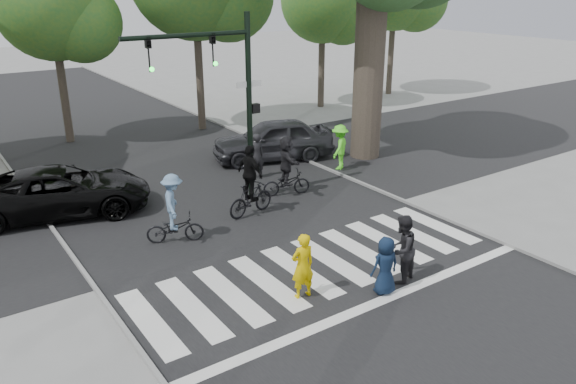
% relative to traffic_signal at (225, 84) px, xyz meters
% --- Properties ---
extents(ground, '(120.00, 120.00, 0.00)m').
position_rel_traffic_signal_xyz_m(ground, '(-0.35, -6.20, -3.90)').
color(ground, gray).
rests_on(ground, ground).
extents(road_stem, '(10.00, 70.00, 0.01)m').
position_rel_traffic_signal_xyz_m(road_stem, '(-0.35, -1.20, -3.90)').
color(road_stem, black).
rests_on(road_stem, ground).
extents(road_cross, '(70.00, 10.00, 0.01)m').
position_rel_traffic_signal_xyz_m(road_cross, '(-0.35, 1.80, -3.89)').
color(road_cross, black).
rests_on(road_cross, ground).
extents(curb_left, '(0.10, 70.00, 0.10)m').
position_rel_traffic_signal_xyz_m(curb_left, '(-5.40, -1.20, -3.85)').
color(curb_left, gray).
rests_on(curb_left, ground).
extents(curb_right, '(0.10, 70.00, 0.10)m').
position_rel_traffic_signal_xyz_m(curb_right, '(4.70, -1.20, -3.85)').
color(curb_right, gray).
rests_on(curb_right, ground).
extents(crosswalk, '(10.00, 3.85, 0.01)m').
position_rel_traffic_signal_xyz_m(crosswalk, '(-0.35, -5.54, -3.89)').
color(crosswalk, silver).
rests_on(crosswalk, ground).
extents(traffic_signal, '(4.45, 0.29, 6.00)m').
position_rel_traffic_signal_xyz_m(traffic_signal, '(0.00, 0.00, 0.00)').
color(traffic_signal, black).
rests_on(traffic_signal, ground).
extents(bg_tree_2, '(5.04, 4.80, 8.40)m').
position_rel_traffic_signal_xyz_m(bg_tree_2, '(-2.11, 10.42, 1.88)').
color(bg_tree_2, brown).
rests_on(bg_tree_2, ground).
extents(bg_tree_4, '(4.83, 4.60, 8.15)m').
position_rel_traffic_signal_xyz_m(bg_tree_4, '(11.88, 9.93, 1.73)').
color(bg_tree_4, brown).
rests_on(bg_tree_4, ground).
extents(pedestrian_woman, '(0.61, 0.43, 1.59)m').
position_rel_traffic_signal_xyz_m(pedestrian_woman, '(-1.53, -6.20, -3.10)').
color(pedestrian_woman, '#E9C203').
rests_on(pedestrian_woman, ground).
extents(pedestrian_child, '(0.76, 0.56, 1.42)m').
position_rel_traffic_signal_xyz_m(pedestrian_child, '(0.15, -7.15, -3.19)').
color(pedestrian_child, '#0F1D35').
rests_on(pedestrian_child, ground).
extents(pedestrian_adult, '(1.00, 0.89, 1.72)m').
position_rel_traffic_signal_xyz_m(pedestrian_adult, '(0.85, -6.97, -3.04)').
color(pedestrian_adult, black).
rests_on(pedestrian_adult, ground).
extents(cyclist_left, '(1.66, 1.17, 2.00)m').
position_rel_traffic_signal_xyz_m(cyclist_left, '(-2.74, -1.83, -3.04)').
color(cyclist_left, black).
rests_on(cyclist_left, ground).
extents(cyclist_mid, '(1.77, 1.10, 2.24)m').
position_rel_traffic_signal_xyz_m(cyclist_mid, '(0.02, -1.34, -2.98)').
color(cyclist_mid, black).
rests_on(cyclist_mid, ground).
extents(cyclist_right, '(1.72, 1.59, 2.07)m').
position_rel_traffic_signal_xyz_m(cyclist_right, '(1.90, -0.57, -2.98)').
color(cyclist_right, black).
rests_on(cyclist_right, ground).
extents(car_suv, '(5.86, 3.85, 1.50)m').
position_rel_traffic_signal_xyz_m(car_suv, '(-4.80, 2.07, -3.15)').
color(car_suv, black).
rests_on(car_suv, ground).
extents(car_grey, '(5.24, 3.35, 1.66)m').
position_rel_traffic_signal_xyz_m(car_grey, '(3.75, 3.11, -3.07)').
color(car_grey, '#2E2E32').
rests_on(car_grey, ground).
extents(bystander_hivis, '(1.29, 1.16, 1.74)m').
position_rel_traffic_signal_xyz_m(bystander_hivis, '(5.19, 0.61, -3.03)').
color(bystander_hivis, '#5AF62A').
rests_on(bystander_hivis, ground).
extents(bystander_dark, '(0.64, 0.45, 1.68)m').
position_rel_traffic_signal_xyz_m(bystander_dark, '(2.02, 1.56, -3.06)').
color(bystander_dark, black).
rests_on(bystander_dark, ground).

